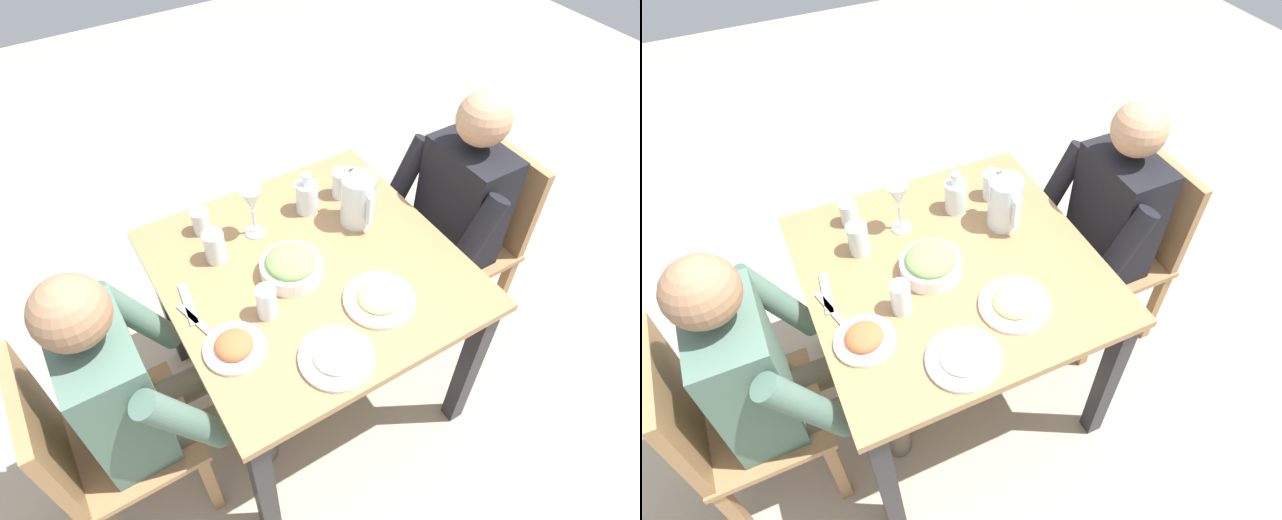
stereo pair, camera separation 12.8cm
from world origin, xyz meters
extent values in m
plane|color=tan|center=(0.00, 0.00, 0.00)|extent=(8.00, 8.00, 0.00)
cube|color=#997047|center=(0.00, 0.00, 0.73)|extent=(0.95, 0.95, 0.03)
cube|color=#232328|center=(-0.42, -0.42, 0.36)|extent=(0.06, 0.06, 0.72)
cube|color=#232328|center=(0.42, -0.42, 0.36)|extent=(0.06, 0.06, 0.72)
cube|color=#232328|center=(-0.42, 0.42, 0.36)|extent=(0.06, 0.06, 0.72)
cube|color=#232328|center=(0.42, 0.42, 0.36)|extent=(0.06, 0.06, 0.72)
cube|color=#997047|center=(-0.08, -0.89, 0.21)|extent=(0.04, 0.04, 0.42)
cube|color=#997047|center=(0.26, -0.89, 0.21)|extent=(0.04, 0.04, 0.42)
cube|color=#997047|center=(-0.08, -0.55, 0.21)|extent=(0.04, 0.04, 0.42)
cube|color=#997047|center=(0.26, -0.55, 0.21)|extent=(0.04, 0.04, 0.42)
cube|color=#997047|center=(0.09, -0.72, 0.43)|extent=(0.40, 0.40, 0.03)
cube|color=#997047|center=(0.09, -0.90, 0.65)|extent=(0.38, 0.04, 0.42)
cube|color=#997047|center=(0.15, 0.89, 0.21)|extent=(0.04, 0.04, 0.42)
cube|color=#997047|center=(-0.19, 0.89, 0.21)|extent=(0.04, 0.04, 0.42)
cube|color=#997047|center=(0.15, 0.55, 0.21)|extent=(0.04, 0.04, 0.42)
cube|color=#997047|center=(-0.19, 0.55, 0.21)|extent=(0.04, 0.04, 0.42)
cube|color=#997047|center=(-0.02, 0.72, 0.43)|extent=(0.40, 0.40, 0.03)
cube|color=#997047|center=(-0.02, 0.90, 0.65)|extent=(0.38, 0.04, 0.42)
cube|color=#4C6B5B|center=(0.09, -0.69, 0.69)|extent=(0.32, 0.20, 0.50)
sphere|color=#936B4C|center=(0.09, -0.69, 1.06)|extent=(0.19, 0.19, 0.19)
cylinder|color=#665B4C|center=(0.00, -0.50, 0.41)|extent=(0.11, 0.38, 0.11)
cylinder|color=#665B4C|center=(0.00, -0.31, 0.22)|extent=(0.10, 0.10, 0.44)
cylinder|color=#4C6B5B|center=(-0.11, -0.55, 0.72)|extent=(0.08, 0.23, 0.37)
cylinder|color=#665B4C|center=(0.17, -0.50, 0.41)|extent=(0.11, 0.38, 0.11)
cylinder|color=#665B4C|center=(0.17, -0.31, 0.22)|extent=(0.10, 0.10, 0.44)
cylinder|color=#4C6B5B|center=(0.29, -0.55, 0.72)|extent=(0.08, 0.23, 0.37)
cube|color=black|center=(-0.02, 0.69, 0.69)|extent=(0.32, 0.20, 0.50)
sphere|color=tan|center=(-0.02, 0.69, 1.06)|extent=(0.19, 0.19, 0.19)
cylinder|color=#665B4C|center=(0.06, 0.50, 0.41)|extent=(0.11, 0.38, 0.11)
cylinder|color=#665B4C|center=(0.06, 0.31, 0.22)|extent=(0.10, 0.10, 0.44)
cylinder|color=black|center=(0.18, 0.55, 0.72)|extent=(0.08, 0.23, 0.37)
cylinder|color=#665B4C|center=(-0.11, 0.50, 0.41)|extent=(0.11, 0.38, 0.11)
cylinder|color=#665B4C|center=(-0.11, 0.31, 0.22)|extent=(0.10, 0.10, 0.44)
cylinder|color=black|center=(-0.22, 0.55, 0.72)|extent=(0.08, 0.23, 0.37)
cylinder|color=silver|center=(-0.11, 0.25, 0.84)|extent=(0.12, 0.12, 0.19)
cube|color=silver|center=(-0.03, 0.25, 0.85)|extent=(0.02, 0.02, 0.11)
cube|color=silver|center=(-0.16, 0.25, 0.93)|extent=(0.04, 0.03, 0.02)
cylinder|color=white|center=(0.00, -0.07, 0.78)|extent=(0.20, 0.20, 0.05)
ellipsoid|color=#759951|center=(0.00, -0.07, 0.81)|extent=(0.17, 0.17, 0.06)
cylinder|color=white|center=(0.24, 0.11, 0.76)|extent=(0.23, 0.23, 0.01)
ellipsoid|color=#E0C670|center=(0.24, 0.11, 0.77)|extent=(0.14, 0.14, 0.04)
cylinder|color=white|center=(0.17, -0.35, 0.76)|extent=(0.18, 0.18, 0.01)
ellipsoid|color=#CC5B33|center=(0.17, -0.35, 0.77)|extent=(0.11, 0.11, 0.05)
cylinder|color=white|center=(0.35, -0.12, 0.76)|extent=(0.22, 0.22, 0.01)
ellipsoid|color=white|center=(0.35, -0.12, 0.77)|extent=(0.14, 0.14, 0.04)
cylinder|color=silver|center=(-0.34, -0.24, 0.79)|extent=(0.06, 0.06, 0.09)
cylinder|color=silver|center=(-0.25, 0.28, 0.80)|extent=(0.07, 0.07, 0.11)
cylinder|color=silver|center=(-0.19, -0.25, 0.81)|extent=(0.07, 0.07, 0.11)
cylinder|color=silver|center=(0.10, -0.21, 0.81)|extent=(0.06, 0.06, 0.11)
cylinder|color=silver|center=(-0.23, -0.09, 0.75)|extent=(0.07, 0.07, 0.01)
cylinder|color=silver|center=(-0.23, -0.09, 0.80)|extent=(0.01, 0.01, 0.10)
cone|color=silver|center=(-0.23, -0.09, 0.90)|extent=(0.08, 0.08, 0.09)
cylinder|color=silver|center=(-0.24, 0.13, 0.81)|extent=(0.08, 0.08, 0.12)
cylinder|color=#993333|center=(-0.24, 0.13, 0.78)|extent=(0.07, 0.07, 0.07)
cylinder|color=silver|center=(-0.24, 0.13, 0.89)|extent=(0.03, 0.03, 0.04)
cube|color=silver|center=(-0.05, -0.41, 0.75)|extent=(0.17, 0.05, 0.01)
cube|color=silver|center=(0.02, -0.41, 0.75)|extent=(0.18, 0.07, 0.01)
camera|label=1|loc=(1.04, -0.59, 2.07)|focal=30.16mm
camera|label=2|loc=(1.10, -0.47, 2.07)|focal=30.16mm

